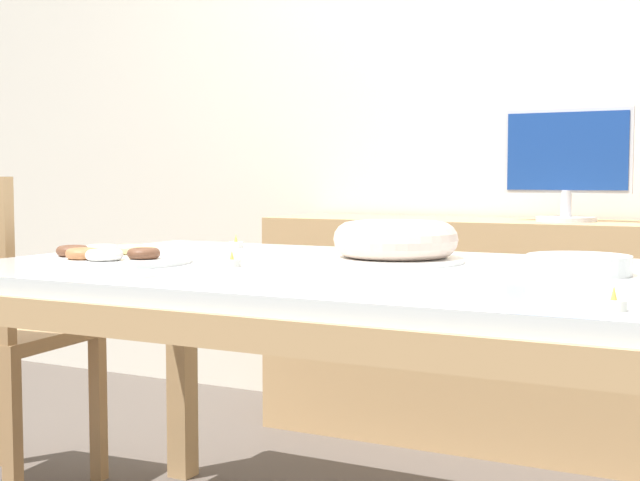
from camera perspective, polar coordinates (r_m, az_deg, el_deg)
wall_back at (r=3.46m, az=13.79°, el=9.94°), size 8.00×0.10×2.60m
dining_table at (r=1.98m, az=2.50°, el=-4.02°), size 1.77×1.04×0.74m
sideboard at (r=3.20m, az=12.22°, el=-5.81°), size 1.78×0.44×0.79m
computer_monitor at (r=3.11m, az=15.53°, el=4.67°), size 0.42×0.20×0.38m
cake_chocolate_round at (r=2.08m, az=4.86°, el=-0.12°), size 0.32×0.32×0.10m
pastry_platter at (r=2.12m, az=-13.26°, el=-1.04°), size 0.37×0.37×0.04m
plate_stack at (r=1.90m, az=16.23°, el=-1.50°), size 0.21×0.21×0.04m
tealight_centre at (r=2.54m, az=-5.40°, el=-0.21°), size 0.04×0.04×0.04m
tealight_left_edge at (r=1.99m, az=-5.66°, el=-1.38°), size 0.04×0.04×0.04m
tealight_near_front at (r=1.40m, az=18.28°, el=-3.87°), size 0.04×0.04×0.04m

